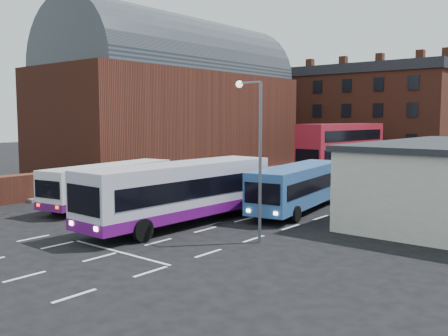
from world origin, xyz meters
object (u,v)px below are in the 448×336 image
Objects in this scene: bus_white_outbound at (110,182)px; bus_red_double at (342,147)px; bus_white_inbound at (181,189)px; street_lamp at (256,145)px; bus_blue at (299,185)px.

bus_red_double is at bearing 75.04° from bus_white_outbound.
street_lamp is at bearing 175.22° from bus_white_inbound.
bus_red_double is 1.75× the size of street_lamp.
bus_white_inbound is (7.30, -1.08, 0.34)m from bus_white_outbound.
bus_red_double reaches higher than bus_blue.
bus_white_inbound is at bearing 174.23° from street_lamp.
street_lamp is at bearing -16.35° from bus_white_outbound.
street_lamp is (2.35, -7.69, 2.76)m from bus_blue.
bus_red_double is at bearing 108.88° from street_lamp.
bus_blue is at bearing 106.99° from street_lamp.
bus_blue is at bearing 112.84° from bus_red_double.
bus_red_double is at bearing -79.76° from bus_white_inbound.
street_lamp reaches higher than bus_blue.
bus_white_inbound is at bearing -17.43° from bus_white_outbound.
street_lamp reaches higher than bus_red_double.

